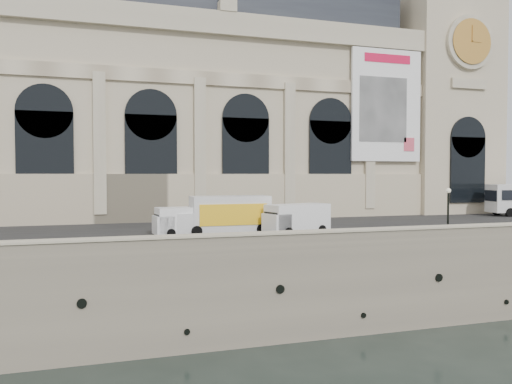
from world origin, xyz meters
The scene contains 10 objects.
ground centered at (0.00, 0.00, 0.00)m, with size 260.00×260.00×0.00m, color black.
quay centered at (0.00, 35.00, 3.00)m, with size 160.00×70.00×6.00m, color gray.
street centered at (0.00, 14.00, 6.03)m, with size 160.00×24.00×0.06m, color #2D2D2D.
parapet centered at (0.00, 0.60, 6.62)m, with size 160.00×1.40×1.21m.
museum centered at (-5.98, 30.86, 19.72)m, with size 69.00×18.70×29.10m.
clock_pavilion centered at (34.00, 27.93, 23.42)m, with size 13.00×14.72×36.70m.
van_b centered at (-2.57, 10.34, 7.17)m, with size 5.34×2.60×2.29m.
van_c centered at (6.25, 8.26, 7.27)m, with size 5.96×3.58×2.49m.
box_truck centered at (0.90, 10.45, 7.58)m, with size 7.82×2.83×3.15m.
lamp_right centered at (16.55, 2.30, 7.94)m, with size 0.40×0.40×3.90m.
Camera 1 is at (-8.85, -29.80, 10.93)m, focal length 35.00 mm.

